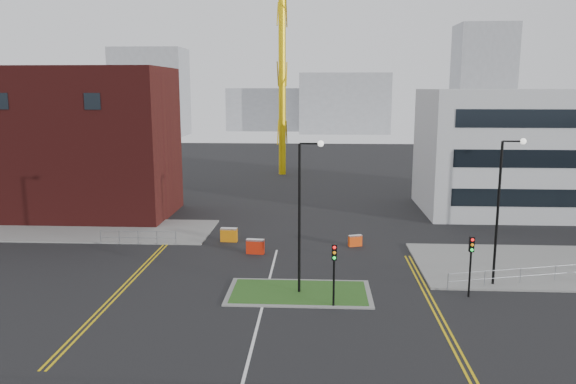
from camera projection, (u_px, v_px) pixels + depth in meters
The scene contains 23 objects.
ground at pixel (250, 355), 25.85m from camera, with size 200.00×200.00×0.00m, color black.
pavement_left at pixel (51, 229), 48.49m from camera, with size 28.00×8.00×0.12m, color slate.
island_kerb at pixel (299, 293), 33.59m from camera, with size 8.60×4.60×0.08m, color slate.
grass_island at pixel (299, 292), 33.58m from camera, with size 8.00×4.00×0.12m, color #1E4818.
brick_building at pixel (44, 144), 53.29m from camera, with size 24.20×10.07×14.24m.
office_block at pixel (553, 151), 54.77m from camera, with size 25.00×12.20×12.00m.
streetlamp_island at pixel (303, 205), 32.59m from camera, with size 1.46×0.36×9.18m.
streetlamp_right_near at pixel (502, 200), 33.92m from camera, with size 1.46×0.36×9.18m.
traffic_light_island at pixel (334, 263), 31.04m from camera, with size 0.28×0.33×3.65m.
traffic_light_right at pixel (471, 255), 32.58m from camera, with size 0.28×0.33×3.65m.
railing_left at pixel (138, 235), 43.96m from camera, with size 6.05×0.05×1.10m.
centre_line at pixel (255, 336), 27.81m from camera, with size 0.15×30.00×0.01m, color silver.
yellow_left_a at pixel (130, 279), 36.14m from camera, with size 0.12×24.00×0.01m, color gold.
yellow_left_b at pixel (134, 279), 36.12m from camera, with size 0.12×24.00×0.01m, color gold.
yellow_right_a at pixel (432, 309), 31.24m from camera, with size 0.12×20.00×0.01m, color gold.
yellow_right_b at pixel (438, 309), 31.22m from camera, with size 0.12×20.00×0.01m, color gold.
skyline_a at pixel (151, 92), 143.75m from camera, with size 18.00×12.00×22.00m, color gray.
skyline_b at pixel (344, 103), 151.48m from camera, with size 24.00×12.00×16.00m, color gray.
skyline_c at pixel (482, 80), 143.63m from camera, with size 14.00×12.00×28.00m, color gray.
skyline_d at pixel (280, 109), 162.61m from camera, with size 30.00×12.00×12.00m, color gray.
barrier_left at pixel (255, 246), 41.53m from camera, with size 1.36×0.59×1.11m.
barrier_mid at pixel (229, 234), 44.80m from camera, with size 1.35×0.52×1.12m.
barrier_right at pixel (355, 240), 43.52m from camera, with size 1.11×0.67×0.88m.
Camera 1 is at (3.05, -23.91, 12.12)m, focal length 35.00 mm.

